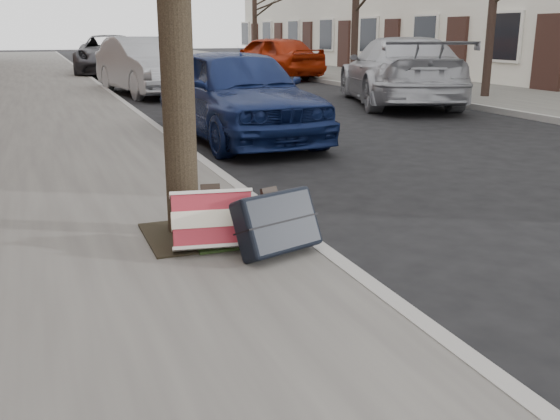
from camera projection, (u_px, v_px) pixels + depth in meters
name	position (u px, v px, depth m)	size (l,w,h in m)	color
ground	(512.00, 267.00, 4.52)	(120.00, 120.00, 0.00)	black
near_sidewalk	(11.00, 93.00, 16.65)	(5.00, 70.00, 0.12)	slate
far_sidewalk	(386.00, 81.00, 20.65)	(4.00, 70.00, 0.12)	slate
dirt_patch	(201.00, 234.00, 4.86)	(0.85, 0.85, 0.01)	black
suitcase_red	(212.00, 220.00, 4.48)	(0.57, 0.16, 0.41)	maroon
suitcase_navy	(277.00, 223.00, 4.37)	(0.61, 0.20, 0.43)	black
car_near_front	(237.00, 93.00, 9.66)	(1.70, 4.23, 1.44)	#111E4D
car_near_mid	(147.00, 66.00, 16.60)	(1.60, 4.60, 1.51)	#9B9DA3
car_near_back	(110.00, 55.00, 24.05)	(2.52, 5.47, 1.52)	#343439
car_far_front	(399.00, 71.00, 14.33)	(2.14, 5.27, 1.53)	#A1A2A8
car_far_back	(270.00, 57.00, 22.06)	(1.80, 4.47, 1.52)	#971F06
tree_far_c	(255.00, 16.00, 30.19)	(0.23, 0.23, 4.49)	black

